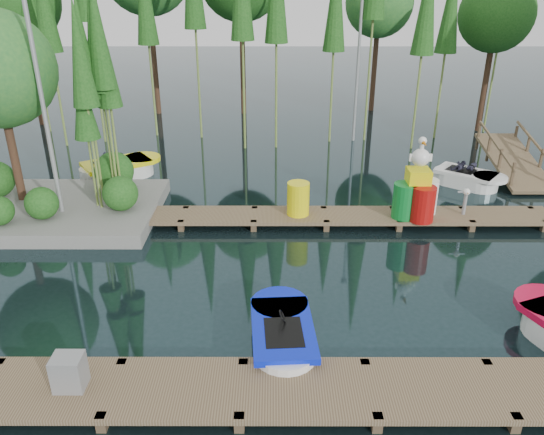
{
  "coord_description": "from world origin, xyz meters",
  "views": [
    {
      "loc": [
        0.52,
        -11.31,
        6.48
      ],
      "look_at": [
        0.5,
        0.5,
        1.1
      ],
      "focal_mm": 35.0,
      "sensor_mm": 36.0,
      "label": 1
    }
  ],
  "objects_px": {
    "yellow_barrel": "(298,199)",
    "drum_cluster": "(418,194)",
    "island": "(27,107)",
    "boat_blue": "(283,337)",
    "boat_yellow_far": "(119,169)",
    "utility_cabinet": "(69,372)"
  },
  "relations": [
    {
      "from": "yellow_barrel",
      "to": "drum_cluster",
      "type": "height_order",
      "value": "drum_cluster"
    },
    {
      "from": "island",
      "to": "boat_blue",
      "type": "bearing_deg",
      "value": -42.37
    },
    {
      "from": "island",
      "to": "drum_cluster",
      "type": "bearing_deg",
      "value": -5.01
    },
    {
      "from": "boat_blue",
      "to": "yellow_barrel",
      "type": "relative_size",
      "value": 2.75
    },
    {
      "from": "boat_yellow_far",
      "to": "yellow_barrel",
      "type": "bearing_deg",
      "value": -45.77
    },
    {
      "from": "boat_yellow_far",
      "to": "utility_cabinet",
      "type": "xyz_separation_m",
      "value": [
        2.11,
        -10.83,
        0.3
      ]
    },
    {
      "from": "island",
      "to": "boat_blue",
      "type": "relative_size",
      "value": 2.59
    },
    {
      "from": "boat_blue",
      "to": "boat_yellow_far",
      "type": "xyz_separation_m",
      "value": [
        -5.62,
        9.43,
        0.06
      ]
    },
    {
      "from": "island",
      "to": "boat_yellow_far",
      "type": "relative_size",
      "value": 2.18
    },
    {
      "from": "island",
      "to": "utility_cabinet",
      "type": "distance_m",
      "value": 8.92
    },
    {
      "from": "island",
      "to": "boat_blue",
      "type": "height_order",
      "value": "island"
    },
    {
      "from": "island",
      "to": "utility_cabinet",
      "type": "height_order",
      "value": "island"
    },
    {
      "from": "utility_cabinet",
      "to": "drum_cluster",
      "type": "distance_m",
      "value": 10.05
    },
    {
      "from": "utility_cabinet",
      "to": "drum_cluster",
      "type": "xyz_separation_m",
      "value": [
        7.36,
        6.84,
        0.37
      ]
    },
    {
      "from": "boat_blue",
      "to": "utility_cabinet",
      "type": "distance_m",
      "value": 3.8
    },
    {
      "from": "utility_cabinet",
      "to": "yellow_barrel",
      "type": "bearing_deg",
      "value": 60.0
    },
    {
      "from": "utility_cabinet",
      "to": "boat_blue",
      "type": "bearing_deg",
      "value": 21.74
    },
    {
      "from": "boat_yellow_far",
      "to": "drum_cluster",
      "type": "bearing_deg",
      "value": -36.72
    },
    {
      "from": "utility_cabinet",
      "to": "yellow_barrel",
      "type": "height_order",
      "value": "yellow_barrel"
    },
    {
      "from": "yellow_barrel",
      "to": "drum_cluster",
      "type": "xyz_separation_m",
      "value": [
        3.32,
        -0.16,
        0.2
      ]
    },
    {
      "from": "boat_blue",
      "to": "boat_yellow_far",
      "type": "height_order",
      "value": "boat_yellow_far"
    },
    {
      "from": "boat_yellow_far",
      "to": "drum_cluster",
      "type": "height_order",
      "value": "drum_cluster"
    }
  ]
}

